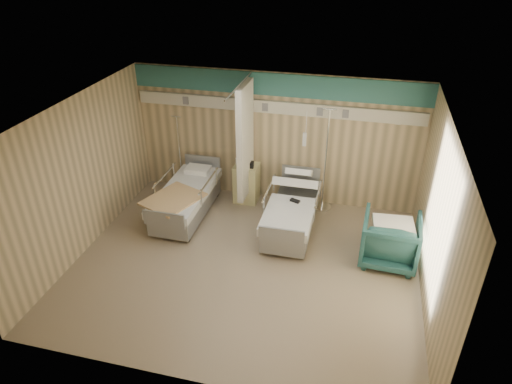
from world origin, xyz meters
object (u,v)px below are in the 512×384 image
at_px(bed_right, 291,216).
at_px(iv_stand_left, 182,176).
at_px(bed_left, 186,202).
at_px(bedside_cabinet, 247,183).
at_px(visitor_armchair, 390,240).
at_px(iv_stand_right, 323,189).

relative_size(bed_right, iv_stand_left, 1.20).
bearing_deg(bed_left, iv_stand_left, 116.69).
height_order(bed_right, iv_stand_left, iv_stand_left).
relative_size(bed_left, iv_stand_left, 1.20).
xyz_separation_m(bedside_cabinet, visitor_armchair, (3.00, -1.45, 0.03)).
relative_size(bedside_cabinet, iv_stand_left, 0.47).
xyz_separation_m(visitor_armchair, iv_stand_right, (-1.35, 1.53, 0.00)).
distance_m(bedside_cabinet, iv_stand_left, 1.53).
bearing_deg(iv_stand_left, bed_left, -63.31).
distance_m(bed_left, visitor_armchair, 4.09).
relative_size(bed_right, visitor_armchair, 2.18).
height_order(iv_stand_right, iv_stand_left, iv_stand_right).
bearing_deg(bed_left, visitor_armchair, -7.79).
height_order(bed_left, bedside_cabinet, bedside_cabinet).
distance_m(bed_left, bedside_cabinet, 1.39).
bearing_deg(bed_right, bed_left, 180.00).
distance_m(bedside_cabinet, visitor_armchair, 3.33).
distance_m(visitor_armchair, iv_stand_left, 4.78).
bearing_deg(bed_right, iv_stand_right, 62.97).
relative_size(bed_left, visitor_armchair, 2.18).
relative_size(bed_right, bedside_cabinet, 2.54).
height_order(visitor_armchair, iv_stand_left, iv_stand_left).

